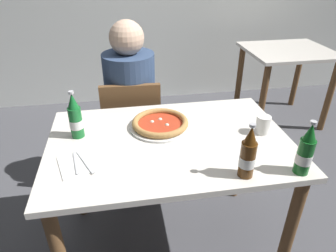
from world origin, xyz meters
name	(u,v)px	position (x,y,z in m)	size (l,w,h in m)	color
ground_plane	(169,241)	(0.00, 0.00, 0.00)	(8.00, 8.00, 0.00)	#4C4C51
dining_table_main	(170,158)	(0.00, 0.00, 0.64)	(1.20, 0.80, 0.75)	silver
chair_behind_table	(133,128)	(-0.16, 0.61, 0.48)	(0.42, 0.42, 0.85)	brown
diner_seated	(132,112)	(-0.16, 0.66, 0.58)	(0.34, 0.34, 1.21)	#2D3342
dining_table_background	(286,65)	(1.40, 1.39, 0.59)	(0.80, 0.70, 0.75)	silver
pizza_margherita_near	(160,124)	(-0.03, 0.13, 0.77)	(0.33, 0.33, 0.04)	white
beer_bottle_left	(75,118)	(-0.45, 0.11, 0.85)	(0.07, 0.07, 0.25)	#196B2D
beer_bottle_center	(248,155)	(0.26, -0.32, 0.85)	(0.07, 0.07, 0.25)	#512D0F
beer_bottle_right	(305,152)	(0.50, -0.34, 0.85)	(0.07, 0.07, 0.25)	#14591E
napkin_with_cutlery	(81,163)	(-0.42, -0.13, 0.75)	(0.22, 0.22, 0.01)	white
paper_cup	(263,125)	(0.48, -0.01, 0.80)	(0.07, 0.07, 0.10)	white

